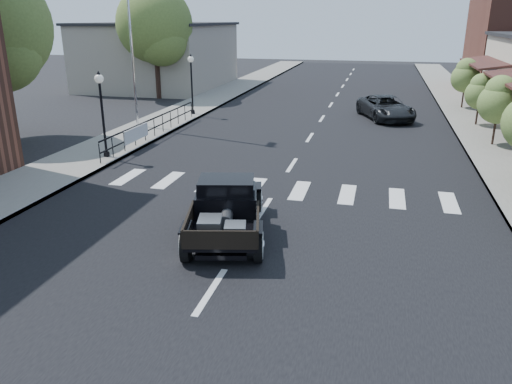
# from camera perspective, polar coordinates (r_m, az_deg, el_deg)

# --- Properties ---
(ground) EXTENTS (120.00, 120.00, 0.00)m
(ground) POSITION_cam_1_polar(r_m,az_deg,el_deg) (13.52, -1.07, -5.06)
(ground) COLOR black
(ground) RESTS_ON ground
(road) EXTENTS (14.00, 80.00, 0.02)m
(road) POSITION_cam_1_polar(r_m,az_deg,el_deg) (27.65, 7.05, 7.54)
(road) COLOR black
(road) RESTS_ON ground
(road_markings) EXTENTS (12.00, 60.00, 0.06)m
(road_markings) POSITION_cam_1_polar(r_m,az_deg,el_deg) (22.82, 5.45, 5.07)
(road_markings) COLOR silver
(road_markings) RESTS_ON ground
(sidewalk_left) EXTENTS (3.00, 80.00, 0.15)m
(sidewalk_left) POSITION_cam_1_polar(r_m,az_deg,el_deg) (29.84, -9.53, 8.42)
(sidewalk_left) COLOR gray
(sidewalk_left) RESTS_ON ground
(sidewalk_right) EXTENTS (3.00, 80.00, 0.15)m
(sidewalk_right) POSITION_cam_1_polar(r_m,az_deg,el_deg) (27.95, 24.70, 6.19)
(sidewalk_right) COLOR gray
(sidewalk_right) RESTS_ON ground
(low_building_left) EXTENTS (10.00, 12.00, 5.00)m
(low_building_left) POSITION_cam_1_polar(r_m,az_deg,el_deg) (43.96, -10.94, 14.96)
(low_building_left) COLOR #A19987
(low_building_left) RESTS_ON ground
(railing) EXTENTS (0.08, 10.00, 1.00)m
(railing) POSITION_cam_1_polar(r_m,az_deg,el_deg) (24.78, -11.57, 7.45)
(railing) COLOR black
(railing) RESTS_ON sidewalk_left
(banner) EXTENTS (0.04, 2.20, 0.60)m
(banner) POSITION_cam_1_polar(r_m,az_deg,el_deg) (23.04, -13.45, 5.92)
(banner) COLOR silver
(banner) RESTS_ON sidewalk_left
(lamp_post_b) EXTENTS (0.36, 0.36, 3.46)m
(lamp_post_b) POSITION_cam_1_polar(r_m,az_deg,el_deg) (21.23, -17.12, 8.43)
(lamp_post_b) COLOR black
(lamp_post_b) RESTS_ON sidewalk_left
(lamp_post_c) EXTENTS (0.36, 0.36, 3.46)m
(lamp_post_c) POSITION_cam_1_polar(r_m,az_deg,el_deg) (30.14, -7.35, 12.10)
(lamp_post_c) COLOR black
(lamp_post_c) RESTS_ON sidewalk_left
(flagpole) EXTENTS (0.12, 0.12, 12.01)m
(flagpole) POSITION_cam_1_polar(r_m,az_deg,el_deg) (26.93, -14.39, 19.98)
(flagpole) COLOR silver
(flagpole) RESTS_ON sidewalk_left
(big_tree_far) EXTENTS (5.31, 5.31, 7.80)m
(big_tree_far) POSITION_cam_1_polar(r_m,az_deg,el_deg) (37.39, -11.39, 16.37)
(big_tree_far) COLOR #51662C
(big_tree_far) RESTS_ON ground
(small_tree_c) EXTENTS (1.78, 1.78, 2.96)m
(small_tree_c) POSITION_cam_1_polar(r_m,az_deg,el_deg) (24.84, 25.85, 8.26)
(small_tree_c) COLOR #5A7435
(small_tree_c) RESTS_ON sidewalk_right
(small_tree_d) EXTENTS (1.55, 1.55, 2.59)m
(small_tree_d) POSITION_cam_1_polar(r_m,az_deg,el_deg) (29.30, 24.15, 9.54)
(small_tree_d) COLOR #5A7435
(small_tree_d) RESTS_ON sidewalk_right
(small_tree_e) EXTENTS (1.77, 1.77, 2.95)m
(small_tree_e) POSITION_cam_1_polar(r_m,az_deg,el_deg) (34.71, 22.74, 11.31)
(small_tree_e) COLOR #5A7435
(small_tree_e) RESTS_ON sidewalk_right
(hotrod_pickup) EXTENTS (3.09, 4.89, 1.57)m
(hotrod_pickup) POSITION_cam_1_polar(r_m,az_deg,el_deg) (13.33, -3.42, -1.80)
(hotrod_pickup) COLOR black
(hotrod_pickup) RESTS_ON ground
(second_car) EXTENTS (3.76, 5.24, 1.33)m
(second_car) POSITION_cam_1_polar(r_m,az_deg,el_deg) (30.09, 14.60, 9.29)
(second_car) COLOR black
(second_car) RESTS_ON ground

